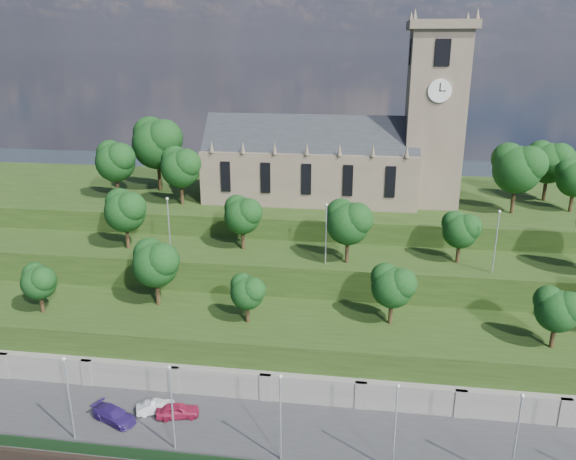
% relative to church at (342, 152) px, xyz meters
% --- Properties ---
extents(promenade, '(160.00, 12.00, 2.00)m').
position_rel_church_xyz_m(promenade, '(-0.79, -39.98, -21.52)').
color(promenade, '#2D2D30').
rests_on(promenade, ground).
extents(retaining_wall, '(160.00, 2.10, 5.00)m').
position_rel_church_xyz_m(retaining_wall, '(-0.79, -34.01, -20.02)').
color(retaining_wall, slate).
rests_on(retaining_wall, ground).
extents(embankment_lower, '(160.00, 12.00, 8.00)m').
position_rel_church_xyz_m(embankment_lower, '(-0.79, -27.98, -18.52)').
color(embankment_lower, '#203612').
rests_on(embankment_lower, ground).
extents(embankment_upper, '(160.00, 10.00, 12.00)m').
position_rel_church_xyz_m(embankment_upper, '(-0.79, -16.98, -16.52)').
color(embankment_upper, '#203612').
rests_on(embankment_upper, ground).
extents(hilltop, '(160.00, 32.00, 15.00)m').
position_rel_church_xyz_m(hilltop, '(-0.79, 4.02, -15.02)').
color(hilltop, '#203612').
rests_on(hilltop, ground).
extents(church, '(38.60, 12.35, 27.60)m').
position_rel_church_xyz_m(church, '(0.00, 0.00, 0.00)').
color(church, brown).
rests_on(church, hilltop).
extents(trees_lower, '(69.03, 8.94, 8.17)m').
position_rel_church_xyz_m(trees_lower, '(0.91, -27.45, -9.69)').
color(trees_lower, black).
rests_on(trees_lower, embankment_lower).
extents(trees_upper, '(64.65, 8.16, 8.17)m').
position_rel_church_xyz_m(trees_upper, '(1.59, -18.00, -5.26)').
color(trees_upper, black).
rests_on(trees_upper, embankment_upper).
extents(trees_hilltop, '(74.12, 16.01, 11.98)m').
position_rel_church_xyz_m(trees_hilltop, '(-5.45, -0.96, -0.69)').
color(trees_hilltop, black).
rests_on(trees_hilltop, hilltop).
extents(lamp_posts_promenade, '(60.36, 0.36, 8.84)m').
position_rel_church_xyz_m(lamp_posts_promenade, '(-2.79, -43.48, -15.48)').
color(lamp_posts_promenade, '#B2B2B7').
rests_on(lamp_posts_promenade, promenade).
extents(lamp_posts_upper, '(40.36, 0.36, 7.82)m').
position_rel_church_xyz_m(lamp_posts_upper, '(-0.79, -19.98, -6.01)').
color(lamp_posts_upper, '#B2B2B7').
rests_on(lamp_posts_upper, embankment_upper).
extents(car_left, '(4.60, 2.79, 1.47)m').
position_rel_church_xyz_m(car_left, '(-14.07, -38.89, -19.79)').
color(car_left, '#A21B3D').
rests_on(car_left, promenade).
extents(car_middle, '(4.16, 2.79, 1.30)m').
position_rel_church_xyz_m(car_middle, '(-16.51, -38.50, -19.87)').
color(car_middle, silver).
rests_on(car_middle, promenade).
extents(car_right, '(5.29, 3.81, 1.42)m').
position_rel_church_xyz_m(car_right, '(-20.16, -40.44, -19.81)').
color(car_right, navy).
rests_on(car_right, promenade).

